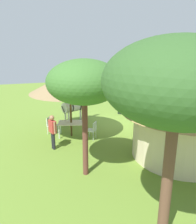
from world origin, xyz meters
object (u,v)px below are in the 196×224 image
Objects in this scene: guest_beside_umbrella at (53,129)px; zebra_nearest_camera at (139,97)px; thatched_hut at (184,104)px; acacia_tree_far_lawn at (84,82)px; patio_chair_west_end at (51,124)px; zebra_by_umbrella at (75,106)px; standing_watcher at (120,100)px; striped_lounge_chair at (142,122)px; patio_chair_east_end at (93,129)px; shade_umbrella at (70,82)px; acacia_tree_behind_hut at (177,83)px; patio_dining_table at (71,124)px.

guest_beside_umbrella reaches higher than zebra_nearest_camera.
thatched_hut is 1.22× the size of acacia_tree_far_lawn.
patio_chair_west_end is 2.21m from zebra_by_umbrella.
thatched_hut is at bearing -120.88° from zebra_nearest_camera.
acacia_tree_far_lawn is at bearing 109.44° from standing_watcher.
striped_lounge_chair is (-5.31, -1.40, -0.71)m from guest_beside_umbrella.
zebra_nearest_camera is (-6.57, -2.57, 0.47)m from patio_chair_west_end.
striped_lounge_chair is at bearing -38.07° from patio_chair_east_end.
shade_umbrella reaches higher than patio_chair_west_end.
standing_watcher is (-2.97, -3.54, 0.48)m from patio_chair_east_end.
thatched_hut is 7.10m from zebra_nearest_camera.
zebra_by_umbrella is (3.27, 0.77, 0.02)m from standing_watcher.
shade_umbrella reaches higher than patio_chair_east_end.
standing_watcher is 0.35× the size of acacia_tree_behind_hut.
acacia_tree_behind_hut reaches higher than patio_chair_west_end.
acacia_tree_far_lawn is (5.77, 6.95, 2.38)m from zebra_nearest_camera.
zebra_by_umbrella is (-1.73, -3.33, 0.06)m from guest_beside_umbrella.
zebra_by_umbrella is at bearing -98.36° from acacia_tree_far_lawn.
guest_beside_umbrella is 0.39× the size of acacia_tree_far_lawn.
acacia_tree_far_lawn is (-0.80, 4.39, 2.85)m from patio_chair_west_end.
patio_chair_east_end is (-0.95, 0.73, -0.13)m from patio_dining_table.
thatched_hut reaches higher than patio_chair_west_end.
guest_beside_umbrella is (0.09, 1.95, 0.44)m from patio_chair_west_end.
acacia_tree_behind_hut is at bearing 1.39° from guest_beside_umbrella.
striped_lounge_chair is at bearing -94.10° from thatched_hut.
zebra_by_umbrella is at bearing 64.93° from standing_watcher.
guest_beside_umbrella is (1.08, 1.29, 0.32)m from patio_dining_table.
patio_chair_west_end is 5.26m from striped_lounge_chair.
standing_watcher reaches higher than zebra_nearest_camera.
acacia_tree_far_lawn is at bearing -147.19° from zebra_nearest_camera.
thatched_hut is 5.69m from guest_beside_umbrella.
patio_chair_west_end is (1.00, -0.67, -0.13)m from patio_dining_table.
zebra_nearest_camera is at bearing -149.91° from shade_umbrella.
patio_dining_table is 1.65× the size of patio_chair_east_end.
acacia_tree_behind_hut is 3.44m from acacia_tree_far_lawn.
acacia_tree_behind_hut is at bearing 97.40° from shade_umbrella.
patio_chair_east_end is 4.65m from standing_watcher.
patio_chair_west_end is (1.00, -0.67, -2.29)m from shade_umbrella.
patio_dining_table is (3.96, -3.56, -1.65)m from thatched_hut.
thatched_hut is 1.27× the size of shade_umbrella.
shade_umbrella is 0.96× the size of acacia_tree_far_lawn.
shade_umbrella is 2.59m from patio_chair_east_end.
thatched_hut reaches higher than shade_umbrella.
zebra_nearest_camera is (-5.58, -3.23, -1.82)m from shade_umbrella.
guest_beside_umbrella is 0.79× the size of zebra_by_umbrella.
shade_umbrella is 4.26× the size of striped_lounge_chair.
standing_watcher is at bearing 79.55° from zebra_by_umbrella.
shade_umbrella is at bearing -167.39° from zebra_nearest_camera.
acacia_tree_far_lawn reaches higher than standing_watcher.
zebra_by_umbrella is at bearing 80.02° from striped_lounge_chair.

